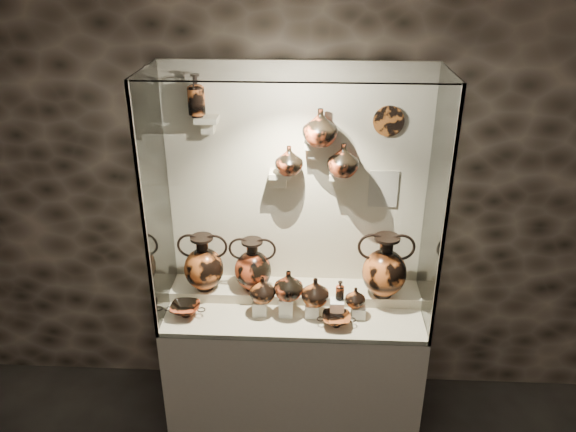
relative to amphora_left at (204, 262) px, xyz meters
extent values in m
cube|color=black|center=(0.61, 0.19, 0.50)|extent=(5.00, 0.02, 3.20)
cube|color=beige|center=(0.61, -0.13, -0.70)|extent=(1.70, 0.60, 0.80)
cube|color=#BDAE92|center=(0.61, -0.13, -0.28)|extent=(1.68, 0.58, 0.03)
cube|color=#BDAE92|center=(0.61, 0.04, -0.25)|extent=(1.70, 0.25, 0.10)
cube|color=beige|center=(0.61, 0.18, 0.50)|extent=(1.70, 0.03, 1.60)
cube|color=white|center=(0.61, -0.43, 0.50)|extent=(1.70, 0.01, 1.60)
cube|color=white|center=(-0.23, -0.13, 0.50)|extent=(0.01, 0.60, 1.60)
cube|color=white|center=(1.46, -0.13, 0.50)|extent=(0.01, 0.60, 1.60)
cube|color=white|center=(0.61, -0.13, 1.30)|extent=(1.70, 0.60, 0.01)
cube|color=gray|center=(-0.23, -0.42, 0.50)|extent=(0.02, 0.02, 1.60)
cube|color=gray|center=(1.45, -0.42, 0.50)|extent=(0.02, 0.02, 1.60)
cube|color=white|center=(0.39, -0.18, -0.22)|extent=(0.09, 0.09, 0.10)
cube|color=white|center=(0.56, -0.18, -0.20)|extent=(0.09, 0.09, 0.13)
cube|color=white|center=(0.73, -0.18, -0.22)|extent=(0.09, 0.09, 0.09)
cube|color=white|center=(0.89, -0.18, -0.21)|extent=(0.09, 0.09, 0.12)
cube|color=white|center=(1.03, -0.18, -0.23)|extent=(0.09, 0.09, 0.08)
cube|color=beige|center=(0.06, 0.11, 0.95)|extent=(0.14, 0.12, 0.04)
cube|color=beige|center=(0.51, 0.11, 0.60)|extent=(0.14, 0.12, 0.04)
cube|color=beige|center=(0.71, 0.11, 0.80)|extent=(0.10, 0.12, 0.04)
cube|color=beige|center=(0.89, 0.11, 0.60)|extent=(0.14, 0.12, 0.04)
imported|color=#AF5221|center=(0.41, -0.18, -0.08)|extent=(0.22, 0.22, 0.18)
imported|color=#B2411F|center=(0.58, -0.18, -0.04)|extent=(0.21, 0.21, 0.20)
imported|color=#AF5221|center=(0.75, -0.18, -0.09)|extent=(0.20, 0.20, 0.19)
imported|color=#AF5221|center=(1.01, -0.18, -0.12)|extent=(0.16, 0.16, 0.14)
imported|color=#B2411F|center=(0.57, 0.07, 0.71)|extent=(0.20, 0.20, 0.18)
imported|color=#B2411F|center=(0.76, 0.05, 0.93)|extent=(0.24, 0.24, 0.22)
imported|color=#B2411F|center=(0.90, 0.06, 0.72)|extent=(0.21, 0.21, 0.21)
cylinder|color=#924B1C|center=(1.18, 0.16, 0.94)|extent=(0.19, 0.02, 0.19)
cube|color=beige|center=(1.18, 0.16, 0.49)|extent=(0.19, 0.01, 0.25)
camera|label=1|loc=(0.73, -3.22, 1.90)|focal=35.00mm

